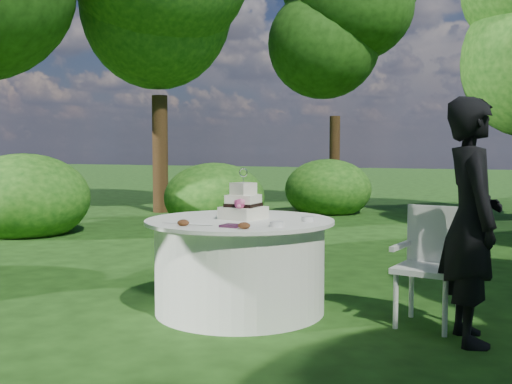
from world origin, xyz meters
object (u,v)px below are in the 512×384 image
guest (471,221)px  chair (431,257)px  cake (243,205)px  napkins (231,226)px  table (240,265)px

guest → chair: bearing=23.6°
guest → cake: guest is taller
napkins → table: bearing=110.5°
chair → cake: bearing=-169.5°
cake → chair: bearing=10.5°
cake → guest: bearing=-1.3°
table → cake: 0.50m
napkins → guest: guest is taller
guest → napkins: bearing=84.5°
napkins → table: (-0.18, 0.47, -0.39)m
table → chair: size_ratio=1.72×
table → cake: bearing=71.2°
guest → table: guest is taller
napkins → table: 0.64m
napkins → cake: size_ratio=0.33×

